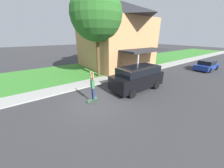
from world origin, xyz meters
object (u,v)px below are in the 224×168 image
object	(u,v)px
lawn_tree_near	(96,15)
car_down_street	(207,65)
skateboarder	(93,85)
suv_parked	(137,78)
skateboard	(92,100)

from	to	relation	value
lawn_tree_near	car_down_street	xyz separation A→B (m)	(6.07, 13.49, -5.70)
car_down_street	skateboarder	size ratio (longest dim) A/B	2.14
car_down_street	lawn_tree_near	bearing A→B (deg)	-114.25
lawn_tree_near	skateboarder	world-z (taller)	lawn_tree_near
suv_parked	skateboard	bearing A→B (deg)	-92.72
lawn_tree_near	skateboarder	size ratio (longest dim) A/B	4.61
lawn_tree_near	suv_parked	size ratio (longest dim) A/B	1.87
suv_parked	skateboard	distance (m)	4.37
skateboarder	skateboard	world-z (taller)	skateboarder
skateboard	car_down_street	bearing A→B (deg)	86.02
suv_parked	skateboard	size ratio (longest dim) A/B	5.85
lawn_tree_near	suv_parked	distance (m)	7.39
suv_parked	car_down_street	distance (m)	12.66
suv_parked	skateboard	world-z (taller)	suv_parked
car_down_street	skateboard	xyz separation A→B (m)	(-1.17, -16.89, -0.44)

